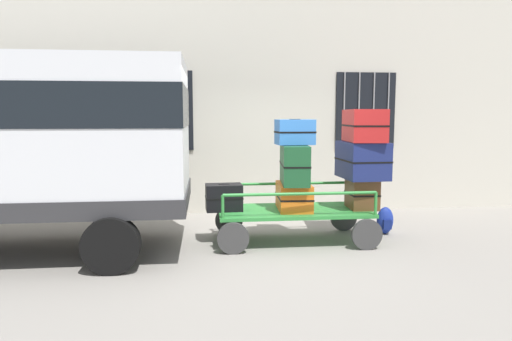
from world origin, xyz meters
name	(u,v)px	position (x,y,z in m)	size (l,w,h in m)	color
ground_plane	(271,242)	(0.00, 0.00, 0.00)	(40.00, 40.00, 0.00)	gray
building_wall	(255,85)	(0.00, 2.34, 2.50)	(12.00, 0.38, 5.00)	beige
van	(3,136)	(-3.69, -0.20, 1.64)	(4.93, 2.12, 2.65)	silver
luggage_cart	(294,215)	(0.34, -0.01, 0.40)	(2.36, 1.17, 0.50)	#2D8438
cart_railing	(294,191)	(0.34, -0.01, 0.78)	(2.23, 1.04, 0.34)	#2D8438
suitcase_left_bottom	(224,197)	(-0.71, 0.03, 0.69)	(0.56, 0.38, 0.40)	black
suitcase_midleft_bottom	(294,196)	(0.34, -0.01, 0.69)	(0.53, 0.81, 0.40)	orange
suitcase_midleft_middle	(294,164)	(0.34, -0.03, 1.18)	(0.48, 0.98, 0.58)	#194C28
suitcase_midleft_top	(295,132)	(0.34, -0.04, 1.67)	(0.58, 0.40, 0.38)	#3372C6
suitcase_center_bottom	(362,193)	(1.40, -0.04, 0.72)	(0.43, 0.54, 0.46)	brown
suitcase_center_middle	(362,160)	(1.40, -0.01, 1.23)	(0.64, 0.87, 0.56)	navy
suitcase_center_top	(364,126)	(1.40, -0.05, 1.76)	(0.59, 0.90, 0.49)	#B21E1E
backpack	(385,221)	(1.90, 0.26, 0.22)	(0.27, 0.22, 0.44)	navy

